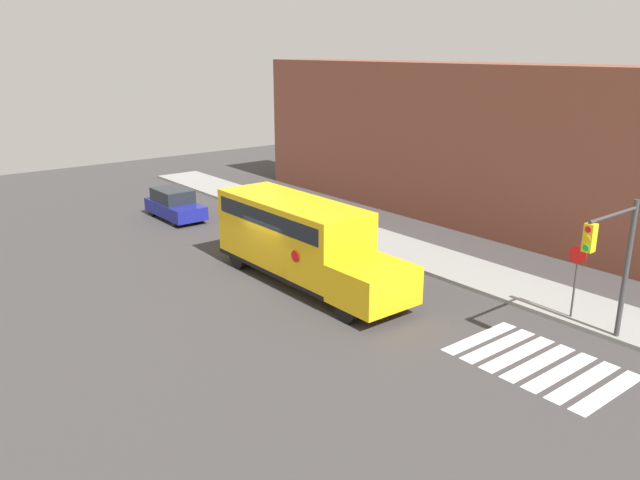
{
  "coord_description": "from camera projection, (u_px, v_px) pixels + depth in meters",
  "views": [
    {
      "loc": [
        19.23,
        -13.21,
        8.8
      ],
      "look_at": [
        1.37,
        1.07,
        1.76
      ],
      "focal_mm": 35.0,
      "sensor_mm": 36.0,
      "label": 1
    }
  ],
  "objects": [
    {
      "name": "ground_plane",
      "position": [
        278.0,
        279.0,
        24.83
      ],
      "size": [
        60.0,
        60.0,
        0.0
      ],
      "primitive_type": "plane",
      "color": "#3A3838"
    },
    {
      "name": "sidewalk_strip",
      "position": [
        393.0,
        246.0,
        28.69
      ],
      "size": [
        44.0,
        3.0,
        0.15
      ],
      "color": "gray",
      "rests_on": "ground"
    },
    {
      "name": "building_backdrop",
      "position": [
        488.0,
        147.0,
        31.39
      ],
      "size": [
        32.0,
        4.0,
        8.11
      ],
      "color": "brown",
      "rests_on": "ground"
    },
    {
      "name": "crosswalk_stripes",
      "position": [
        539.0,
        363.0,
        18.22
      ],
      "size": [
        4.7,
        3.2,
        0.01
      ],
      "color": "white",
      "rests_on": "ground"
    },
    {
      "name": "school_bus",
      "position": [
        300.0,
        238.0,
        24.08
      ],
      "size": [
        9.34,
        2.57,
        3.19
      ],
      "color": "yellow",
      "rests_on": "ground"
    },
    {
      "name": "parked_car",
      "position": [
        175.0,
        205.0,
        33.45
      ],
      "size": [
        4.08,
        1.73,
        1.6
      ],
      "color": "navy",
      "rests_on": "ground"
    },
    {
      "name": "stop_sign",
      "position": [
        576.0,
        273.0,
        20.54
      ],
      "size": [
        0.62,
        0.1,
        2.66
      ],
      "color": "#38383A",
      "rests_on": "ground"
    },
    {
      "name": "traffic_light",
      "position": [
        614.0,
        255.0,
        18.21
      ],
      "size": [
        0.28,
        2.74,
        4.55
      ],
      "color": "#38383A",
      "rests_on": "ground"
    }
  ]
}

